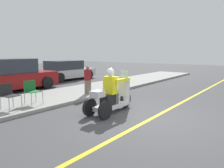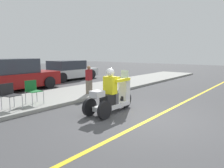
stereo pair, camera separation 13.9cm
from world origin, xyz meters
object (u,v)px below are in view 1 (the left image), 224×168
(spectator_by_tree, at_px, (88,80))
(parked_car_lot_far, at_px, (11,76))
(folding_chair_curbside, at_px, (9,94))
(motorcycle_trike, at_px, (112,96))
(folding_chair_set_back, at_px, (32,90))
(parked_car_lot_right, at_px, (66,71))

(spectator_by_tree, bearing_deg, parked_car_lot_far, 107.38)
(spectator_by_tree, distance_m, folding_chair_curbside, 3.47)
(motorcycle_trike, bearing_deg, spectator_by_tree, 58.96)
(folding_chair_set_back, xyz_separation_m, parked_car_lot_right, (6.03, 5.04, 0.02))
(folding_chair_set_back, relative_size, parked_car_lot_far, 0.19)
(parked_car_lot_far, bearing_deg, spectator_by_tree, -72.62)
(spectator_by_tree, distance_m, folding_chair_set_back, 2.61)
(parked_car_lot_right, relative_size, parked_car_lot_far, 0.96)
(folding_chair_set_back, distance_m, folding_chair_curbside, 0.88)
(motorcycle_trike, bearing_deg, folding_chair_set_back, 113.33)
(folding_chair_curbside, height_order, parked_car_lot_right, parked_car_lot_right)
(parked_car_lot_right, bearing_deg, parked_car_lot_far, -164.83)
(parked_car_lot_right, bearing_deg, folding_chair_curbside, -143.43)
(spectator_by_tree, height_order, parked_car_lot_far, parked_car_lot_far)
(spectator_by_tree, distance_m, parked_car_lot_far, 4.22)
(parked_car_lot_right, distance_m, parked_car_lot_far, 4.87)
(spectator_by_tree, bearing_deg, motorcycle_trike, -121.04)
(motorcycle_trike, xyz_separation_m, folding_chair_curbside, (-2.02, 2.58, 0.10))
(parked_car_lot_far, bearing_deg, motorcycle_trike, -91.67)
(spectator_by_tree, xyz_separation_m, parked_car_lot_right, (3.44, 5.30, -0.06))
(folding_chair_set_back, distance_m, parked_car_lot_far, 4.00)
(folding_chair_set_back, relative_size, folding_chair_curbside, 1.00)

